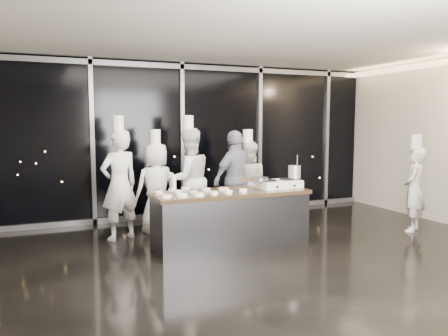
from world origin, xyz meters
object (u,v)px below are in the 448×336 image
Objects in this scene: chef_left at (156,187)px; guest at (236,180)px; stock_pot at (294,172)px; chef_right at (248,182)px; chef_side at (414,188)px; chef_center at (189,179)px; stove at (278,184)px; frying_pan at (259,179)px; demo_counter at (230,219)px; chef_far_left at (119,184)px.

guest is (1.45, -0.28, 0.09)m from chef_left.
stock_pot is at bearing 98.29° from guest.
chef_right is at bearing 163.08° from chef_left.
chef_side is (2.27, -0.40, -0.35)m from stock_pot.
chef_center is at bearing 159.64° from chef_left.
stove is at bearing 110.54° from chef_right.
chef_right reaches higher than stove.
chef_left reaches higher than frying_pan.
guest reaches higher than stock_pot.
stock_pot is at bearing 125.47° from chef_right.
guest is 0.40m from chef_right.
chef_left is 0.61m from chef_center.
guest is (-0.60, 1.06, -0.23)m from stock_pot.
stove is 1.13m from guest.
demo_counter is 0.79m from frying_pan.
stove is 0.42× the size of chef_side.
demo_counter is at bearing -41.01° from chef_side.
chef_center is (-0.75, 1.33, -0.12)m from frying_pan.
chef_center is (-1.45, 1.28, -0.20)m from stock_pot.
frying_pan is 0.70m from stock_pot.
chef_center is 0.88m from guest.
chef_left is at bearing 178.79° from chef_far_left.
stock_pot is 2.94m from chef_far_left.
stock_pot reaches higher than frying_pan.
frying_pan is 0.29× the size of chef_side.
chef_left reaches higher than demo_counter.
chef_far_left reaches higher than guest.
chef_side is at bearing -11.72° from stove.
stove is at bearing -2.31° from frying_pan.
chef_far_left is at bearing 143.05° from demo_counter.
stove is 1.31m from chef_right.
demo_counter is 1.38m from stock_pot.
frying_pan is (-0.36, -0.01, 0.10)m from stove.
frying_pan is at bearing -42.10° from chef_side.
frying_pan reaches higher than stove.
chef_center reaches higher than chef_left.
chef_center is 1.19× the size of chef_side.
chef_far_left reaches higher than stove.
chef_left is at bearing 137.26° from stove.
frying_pan is (0.50, 0.01, 0.61)m from demo_counter.
demo_counter is 3.32× the size of stove.
guest is at bearing 119.39° from stock_pot.
frying_pan is 2.33m from chef_far_left.
demo_counter is 1.67m from chef_left.
chef_right is (0.43, 1.31, -0.25)m from frying_pan.
chef_side reaches higher than stock_pot.
demo_counter is at bearing 40.55° from guest.
chef_left is 1.01× the size of chef_right.
chef_far_left is at bearing 5.57° from chef_left.
frying_pan is at bearing 0.80° from demo_counter.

